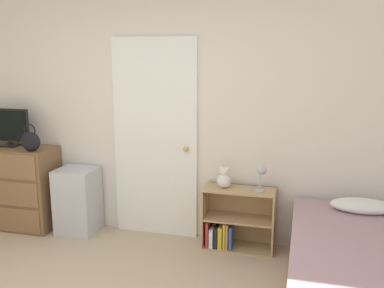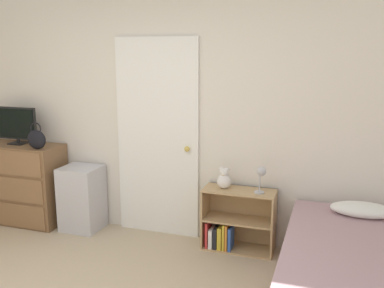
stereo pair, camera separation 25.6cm
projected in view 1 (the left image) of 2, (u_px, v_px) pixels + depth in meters
wall_back at (155, 114)px, 4.40m from camera, size 10.00×0.06×2.55m
door_closed at (155, 139)px, 4.40m from camera, size 0.89×0.09×2.06m
dresser at (14, 187)px, 4.72m from camera, size 0.95×0.43×0.90m
tv at (8, 127)px, 4.61m from camera, size 0.50×0.16×0.41m
handbag at (30, 141)px, 4.39m from camera, size 0.22×0.10×0.29m
storage_bin at (78, 200)px, 4.57m from camera, size 0.41×0.38×0.70m
bookshelf at (233, 223)px, 4.22m from camera, size 0.70×0.30×0.61m
teddy_bear at (224, 179)px, 4.14m from camera, size 0.14×0.14×0.21m
desk_lamp at (262, 174)px, 4.00m from camera, size 0.11×0.11×0.26m
bed at (369, 275)px, 3.20m from camera, size 1.20×1.84×0.64m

